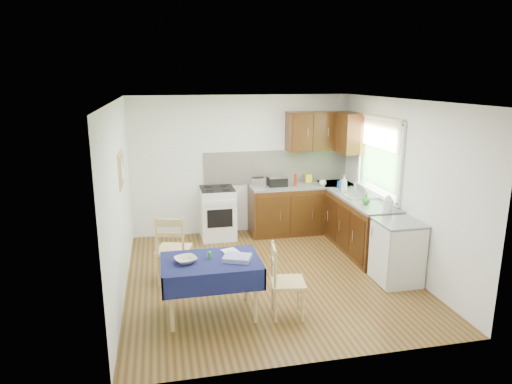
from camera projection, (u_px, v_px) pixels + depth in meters
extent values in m
plane|color=#482F13|center=(269.00, 276.00, 6.60)|extent=(4.20, 4.20, 0.00)
cube|color=white|center=(270.00, 100.00, 5.99)|extent=(4.00, 4.20, 0.02)
cube|color=white|center=(242.00, 165.00, 8.28)|extent=(4.00, 0.02, 2.50)
cube|color=white|center=(322.00, 246.00, 4.30)|extent=(4.00, 0.02, 2.50)
cube|color=white|center=(119.00, 200.00, 5.89)|extent=(0.02, 4.20, 2.50)
cube|color=white|center=(401.00, 186.00, 6.70)|extent=(0.02, 4.20, 2.50)
cube|color=#341409|center=(301.00, 209.00, 8.41)|extent=(1.90, 0.60, 0.86)
cube|color=#341409|center=(360.00, 226.00, 7.45)|extent=(0.60, 1.70, 0.86)
cube|color=slate|center=(302.00, 186.00, 8.30)|extent=(1.90, 0.60, 0.04)
cube|color=slate|center=(362.00, 200.00, 7.34)|extent=(0.60, 1.70, 0.04)
cube|color=slate|center=(335.00, 184.00, 8.43)|extent=(0.60, 0.60, 0.04)
cube|color=beige|center=(277.00, 166.00, 8.41)|extent=(2.70, 0.02, 0.60)
cube|color=#341409|center=(319.00, 131.00, 8.26)|extent=(1.20, 0.35, 0.70)
cube|color=#341409|center=(351.00, 133.00, 7.94)|extent=(0.35, 0.50, 0.70)
cube|color=white|center=(218.00, 213.00, 8.09)|extent=(0.60, 0.60, 0.90)
cube|color=black|center=(217.00, 189.00, 7.98)|extent=(0.58, 0.58, 0.02)
cube|color=black|center=(220.00, 218.00, 7.80)|extent=(0.44, 0.01, 0.32)
cube|color=#2D5824|center=(379.00, 161.00, 7.30)|extent=(0.01, 1.40, 0.85)
cube|color=white|center=(381.00, 120.00, 7.14)|extent=(0.04, 1.48, 0.06)
cube|color=white|center=(376.00, 194.00, 7.43)|extent=(0.04, 1.48, 0.06)
cube|color=tan|center=(379.00, 134.00, 7.19)|extent=(0.02, 1.36, 0.44)
cube|color=white|center=(397.00, 253.00, 6.32)|extent=(0.55, 0.58, 0.85)
cube|color=slate|center=(400.00, 223.00, 6.21)|extent=(0.58, 0.60, 0.03)
cube|color=tan|center=(121.00, 169.00, 6.09)|extent=(0.02, 0.62, 0.47)
cube|color=#A17543|center=(122.00, 169.00, 6.09)|extent=(0.01, 0.56, 0.41)
cube|color=white|center=(122.00, 169.00, 6.01)|extent=(0.00, 0.18, 0.24)
cube|color=white|center=(124.00, 175.00, 6.23)|extent=(0.00, 0.15, 0.20)
cube|color=#101242|center=(211.00, 261.00, 5.37)|extent=(1.12, 0.75, 0.03)
cube|color=#101242|center=(215.00, 284.00, 5.04)|extent=(1.16, 0.02, 0.26)
cube|color=#101242|center=(207.00, 258.00, 5.77)|extent=(1.16, 0.02, 0.26)
cube|color=#101242|center=(162.00, 275.00, 5.29)|extent=(0.02, 0.79, 0.26)
cube|color=#101242|center=(258.00, 266.00, 5.52)|extent=(0.02, 0.79, 0.26)
cylinder|color=tan|center=(172.00, 304.00, 5.08)|extent=(0.05, 0.05, 0.67)
cylinder|color=tan|center=(256.00, 296.00, 5.28)|extent=(0.05, 0.05, 0.67)
cylinder|color=tan|center=(170.00, 282.00, 5.64)|extent=(0.05, 0.05, 0.67)
cylinder|color=tan|center=(246.00, 275.00, 5.84)|extent=(0.05, 0.05, 0.67)
cube|color=tan|center=(174.00, 249.00, 6.33)|extent=(0.54, 0.54, 0.04)
cube|color=tan|center=(169.00, 229.00, 6.06)|extent=(0.39, 0.14, 0.31)
cylinder|color=tan|center=(190.00, 261.00, 6.55)|extent=(0.04, 0.04, 0.47)
cylinder|color=tan|center=(165.00, 260.00, 6.57)|extent=(0.04, 0.04, 0.47)
cylinder|color=tan|center=(184.00, 271.00, 6.21)|extent=(0.04, 0.04, 0.47)
cylinder|color=tan|center=(159.00, 270.00, 6.23)|extent=(0.04, 0.04, 0.47)
cube|color=tan|center=(288.00, 282.00, 5.42)|extent=(0.45, 0.45, 0.04)
cube|color=tan|center=(274.00, 257.00, 5.33)|extent=(0.08, 0.36, 0.28)
cylinder|color=tan|center=(303.00, 305.00, 5.33)|extent=(0.03, 0.03, 0.42)
cylinder|color=tan|center=(299.00, 292.00, 5.64)|extent=(0.03, 0.03, 0.42)
cylinder|color=tan|center=(276.00, 306.00, 5.31)|extent=(0.03, 0.03, 0.42)
cylinder|color=tan|center=(273.00, 293.00, 5.62)|extent=(0.03, 0.03, 0.42)
cube|color=silver|center=(258.00, 183.00, 8.07)|extent=(0.25, 0.15, 0.17)
cube|color=black|center=(258.00, 177.00, 8.05)|extent=(0.21, 0.02, 0.02)
cube|color=black|center=(277.00, 182.00, 8.19)|extent=(0.33, 0.28, 0.15)
cube|color=silver|center=(277.00, 176.00, 8.16)|extent=(0.33, 0.28, 0.03)
cylinder|color=red|center=(296.00, 180.00, 8.19)|extent=(0.05, 0.05, 0.21)
cube|color=yellow|center=(308.00, 178.00, 8.48)|extent=(0.12, 0.08, 0.15)
cube|color=gray|center=(360.00, 196.00, 7.43)|extent=(0.47, 0.36, 0.02)
cylinder|color=white|center=(361.00, 190.00, 7.41)|extent=(0.06, 0.22, 0.22)
cylinder|color=white|center=(388.00, 205.00, 6.62)|extent=(0.14, 0.14, 0.18)
sphere|color=white|center=(388.00, 198.00, 6.59)|extent=(0.09, 0.09, 0.09)
imported|color=white|center=(323.00, 183.00, 8.21)|extent=(0.16, 0.16, 0.10)
imported|color=white|center=(344.00, 183.00, 7.77)|extent=(0.14, 0.14, 0.28)
imported|color=#1B4B9F|center=(341.00, 183.00, 8.01)|extent=(0.10, 0.10, 0.19)
imported|color=#2A8F27|center=(366.00, 199.00, 6.99)|extent=(0.16, 0.16, 0.16)
imported|color=beige|center=(186.00, 260.00, 5.30)|extent=(0.31, 0.31, 0.06)
imported|color=white|center=(224.00, 254.00, 5.55)|extent=(0.24, 0.29, 0.02)
cylinder|color=green|center=(210.00, 255.00, 5.41)|extent=(0.04, 0.04, 0.09)
cube|color=navy|center=(237.00, 258.00, 5.36)|extent=(0.38, 0.35, 0.06)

